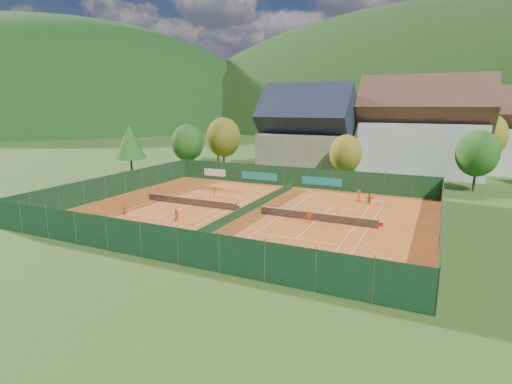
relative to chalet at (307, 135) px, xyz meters
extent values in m
plane|color=#305119|center=(3.00, -30.00, -6.64)|extent=(600.00, 600.00, 0.00)
cube|color=#BB521B|center=(3.00, -30.00, -6.62)|extent=(40.00, 32.00, 0.01)
cube|color=white|center=(-5.00, -18.12, -6.61)|extent=(10.97, 0.06, 0.00)
cube|color=white|center=(-5.00, -41.88, -6.61)|extent=(10.97, 0.06, 0.00)
cube|color=white|center=(-10.48, -30.00, -6.61)|extent=(0.06, 23.77, 0.00)
cube|color=white|center=(0.49, -30.00, -6.61)|extent=(0.06, 23.77, 0.00)
cube|color=white|center=(-9.12, -30.00, -6.61)|extent=(0.06, 23.77, 0.00)
cube|color=white|center=(-0.88, -30.00, -6.61)|extent=(0.06, 23.77, 0.00)
cube|color=white|center=(-5.00, -23.60, -6.61)|extent=(8.23, 0.06, 0.00)
cube|color=white|center=(-5.00, -36.40, -6.61)|extent=(8.23, 0.06, 0.00)
cube|color=white|center=(-5.00, -30.00, -6.61)|extent=(0.06, 12.80, 0.00)
cube|color=white|center=(11.00, -18.12, -6.61)|extent=(10.97, 0.06, 0.00)
cube|color=white|center=(11.00, -41.88, -6.61)|extent=(10.97, 0.06, 0.00)
cube|color=white|center=(5.51, -30.00, -6.61)|extent=(0.06, 23.77, 0.00)
cube|color=white|center=(16.48, -30.00, -6.61)|extent=(0.06, 23.77, 0.00)
cube|color=white|center=(6.88, -30.00, -6.61)|extent=(0.06, 23.77, 0.00)
cube|color=white|center=(15.12, -30.00, -6.61)|extent=(0.06, 23.77, 0.00)
cube|color=white|center=(11.00, -23.60, -6.61)|extent=(8.23, 0.06, 0.00)
cube|color=white|center=(11.00, -36.40, -6.61)|extent=(8.23, 0.06, 0.00)
cube|color=white|center=(11.00, -30.00, -6.61)|extent=(0.06, 12.80, 0.00)
cylinder|color=#59595B|center=(-11.40, -30.00, -6.11)|extent=(0.10, 0.10, 1.02)
cylinder|color=#59595B|center=(1.40, -30.00, -6.11)|extent=(0.10, 0.10, 1.02)
cube|color=black|center=(-5.00, -30.00, -6.16)|extent=(12.80, 0.02, 0.86)
cube|color=white|center=(-5.00, -30.00, -5.73)|extent=(12.80, 0.04, 0.06)
cube|color=red|center=(1.65, -30.00, -6.17)|extent=(0.40, 0.04, 0.40)
cylinder|color=#59595B|center=(4.60, -30.00, -6.11)|extent=(0.10, 0.10, 1.02)
cylinder|color=#59595B|center=(17.40, -30.00, -6.11)|extent=(0.10, 0.10, 1.02)
cube|color=black|center=(11.00, -30.00, -6.16)|extent=(12.80, 0.02, 0.86)
cube|color=white|center=(11.00, -30.00, -5.73)|extent=(12.80, 0.04, 0.06)
cube|color=red|center=(17.65, -30.00, -6.17)|extent=(0.40, 0.04, 0.40)
cube|color=#153A1E|center=(3.00, -30.00, -6.12)|extent=(0.03, 28.80, 1.00)
cube|color=#163C1E|center=(3.00, -14.00, -5.12)|extent=(40.00, 0.04, 3.00)
cube|color=teal|center=(-3.00, -14.06, -5.42)|extent=(6.00, 0.03, 1.20)
cube|color=teal|center=(7.00, -14.06, -5.42)|extent=(6.00, 0.03, 1.20)
cube|color=silver|center=(-11.00, -14.06, -5.42)|extent=(4.00, 0.03, 1.20)
cube|color=#13351C|center=(3.00, -46.00, -5.12)|extent=(40.00, 0.04, 3.00)
cube|color=#14371D|center=(-17.00, -30.00, -5.12)|extent=(0.04, 32.00, 3.00)
cube|color=#123318|center=(23.00, -30.00, -5.12)|extent=(0.04, 32.00, 3.00)
cube|color=#B21414|center=(22.94, -34.00, -5.42)|extent=(0.03, 3.00, 1.20)
cube|color=#B21414|center=(22.94, -24.00, -5.42)|extent=(0.03, 3.00, 1.20)
cube|color=tan|center=(0.00, 0.00, -3.12)|extent=(15.00, 12.00, 7.00)
cube|color=#1E2333|center=(0.00, 0.00, 3.38)|extent=(16.20, 12.00, 12.00)
cube|color=silver|center=(19.00, 6.00, -2.12)|extent=(20.00, 11.00, 9.00)
cube|color=brown|center=(19.00, 6.00, 5.13)|extent=(21.60, 11.00, 11.00)
cube|color=silver|center=(33.00, 14.00, -2.62)|extent=(16.00, 10.00, 8.00)
cube|color=brown|center=(33.00, 14.00, 3.88)|extent=(17.28, 10.00, 10.00)
cylinder|color=#402717|center=(-19.00, -10.00, -5.22)|extent=(0.36, 0.36, 2.80)
ellipsoid|color=#205016|center=(-19.00, -10.00, -1.22)|extent=(5.72, 5.72, 6.58)
cylinder|color=#4C321B|center=(-15.00, -4.00, -5.05)|extent=(0.36, 0.36, 3.15)
ellipsoid|color=olive|center=(-15.00, -4.00, -0.55)|extent=(6.44, 6.44, 7.40)
cylinder|color=#432D18|center=(-21.00, 4.00, -4.87)|extent=(0.36, 0.36, 3.50)
cone|color=#255217|center=(-21.00, 4.00, 0.13)|extent=(5.60, 5.60, 6.50)
cylinder|color=#4A2F1A|center=(9.00, -8.00, -5.40)|extent=(0.36, 0.36, 2.45)
ellipsoid|color=olive|center=(9.00, -8.00, -1.90)|extent=(5.01, 5.01, 5.76)
cylinder|color=#4E341B|center=(27.00, -6.00, -5.22)|extent=(0.36, 0.36, 2.80)
ellipsoid|color=#1F5217|center=(27.00, -6.00, -1.22)|extent=(5.72, 5.72, 6.58)
cylinder|color=#4D2D1B|center=(-25.00, -18.00, -5.05)|extent=(0.36, 0.36, 3.15)
cone|color=#1F5B1A|center=(-25.00, -18.00, -0.55)|extent=(5.04, 5.04, 5.85)
cylinder|color=#422A17|center=(29.00, 10.00, -4.87)|extent=(0.36, 0.36, 3.50)
ellipsoid|color=olive|center=(29.00, 10.00, 0.13)|extent=(7.15, 7.15, 8.22)
ellipsoid|color=black|center=(13.00, 270.00, -48.97)|extent=(440.00, 440.00, 242.00)
ellipsoid|color=black|center=(-217.00, 130.00, -42.32)|extent=(340.00, 340.00, 204.00)
cylinder|color=slate|center=(16.72, -41.41, -6.22)|extent=(0.02, 0.02, 0.80)
cylinder|color=slate|center=(17.02, -41.41, -6.22)|extent=(0.02, 0.02, 0.80)
cylinder|color=slate|center=(16.72, -41.11, -6.22)|extent=(0.02, 0.02, 0.80)
cylinder|color=slate|center=(17.02, -41.11, -6.22)|extent=(0.02, 0.02, 0.80)
cube|color=slate|center=(16.87, -41.26, -6.07)|extent=(0.34, 0.34, 0.30)
ellipsoid|color=#CCD833|center=(16.87, -41.26, -6.04)|extent=(0.28, 0.28, 0.16)
sphere|color=#CCD833|center=(-7.98, -37.53, -6.59)|extent=(0.07, 0.07, 0.07)
sphere|color=#CCD833|center=(8.57, -38.99, -6.59)|extent=(0.07, 0.07, 0.07)
sphere|color=#CCD833|center=(7.08, -26.87, -6.59)|extent=(0.07, 0.07, 0.07)
sphere|color=#CCD833|center=(0.34, -21.03, -6.59)|extent=(0.07, 0.07, 0.07)
imported|color=#E14C14|center=(-8.97, -36.98, -5.86)|extent=(0.57, 0.38, 1.54)
imported|color=orange|center=(-2.21, -36.61, -5.94)|extent=(0.75, 0.63, 1.37)
imported|color=#FE5516|center=(-4.41, -25.16, -5.88)|extent=(1.05, 0.72, 1.50)
imported|color=orange|center=(10.64, -31.23, -5.95)|extent=(0.85, 0.65, 1.35)
imported|color=#F55B15|center=(13.38, -19.09, -5.90)|extent=(0.79, 0.61, 1.44)
imported|color=#CB5E12|center=(14.86, -20.30, -5.93)|extent=(1.32, 0.52, 1.39)
camera|label=1|loc=(22.51, -69.65, 5.50)|focal=28.00mm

